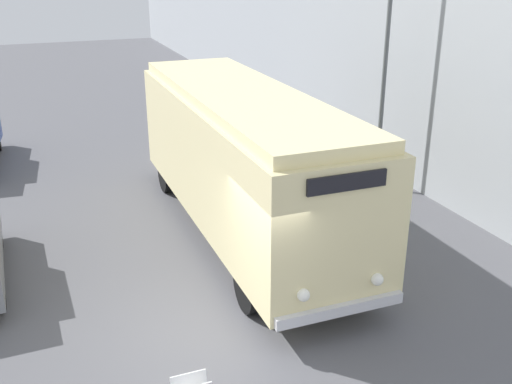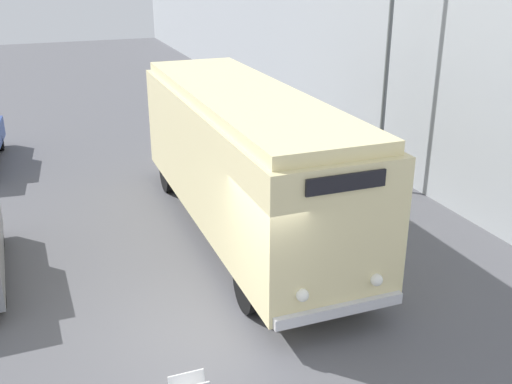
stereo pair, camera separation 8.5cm
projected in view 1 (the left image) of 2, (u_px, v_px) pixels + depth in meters
ground_plane at (221, 338)px, 10.36m from camera, size 80.00×80.00×0.00m
building_wall_right at (335, 45)px, 20.30m from camera, size 0.30×60.00×6.63m
vintage_bus at (244, 156)px, 13.65m from camera, size 2.52×9.43×3.39m
streetlamp at (388, 25)px, 15.42m from camera, size 0.36×0.36×7.00m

